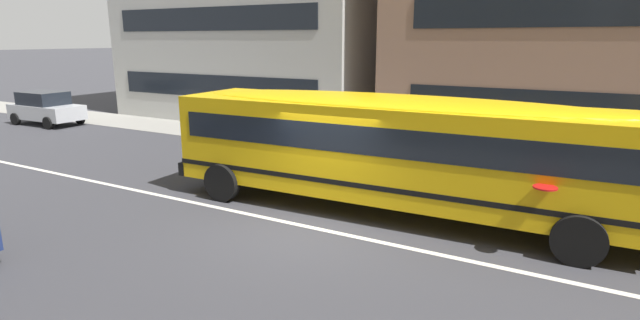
% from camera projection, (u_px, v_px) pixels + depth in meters
% --- Properties ---
extents(ground_plane, '(400.00, 400.00, 0.00)m').
position_uv_depth(ground_plane, '(314.00, 228.00, 11.24)').
color(ground_plane, '#38383D').
extents(sidewalk_far, '(120.00, 3.00, 0.01)m').
position_uv_depth(sidewalk_far, '(425.00, 156.00, 18.10)').
color(sidewalk_far, gray).
rests_on(sidewalk_far, ground_plane).
extents(lane_centreline, '(110.00, 0.16, 0.01)m').
position_uv_depth(lane_centreline, '(314.00, 228.00, 11.24)').
color(lane_centreline, silver).
rests_on(lane_centreline, ground_plane).
extents(school_bus, '(13.03, 3.15, 2.89)m').
position_uv_depth(school_bus, '(401.00, 145.00, 11.85)').
color(school_bus, yellow).
rests_on(school_bus, ground_plane).
extents(parked_car_silver_far_corner, '(3.94, 1.95, 1.64)m').
position_uv_depth(parked_car_silver_far_corner, '(46.00, 108.00, 24.66)').
color(parked_car_silver_far_corner, '#B7BABF').
rests_on(parked_car_silver_far_corner, ground_plane).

